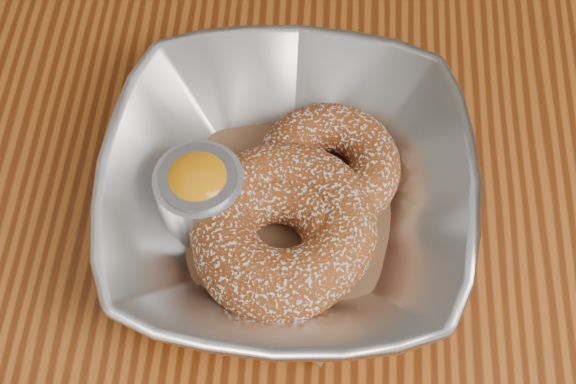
# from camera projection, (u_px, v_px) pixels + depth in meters

# --- Properties ---
(table) EXTENTS (1.20, 0.80, 0.75)m
(table) POSITION_uv_depth(u_px,v_px,m) (309.00, 292.00, 0.59)
(table) COLOR brown
(table) RESTS_ON ground_plane
(serving_bowl) EXTENTS (0.22, 0.22, 0.05)m
(serving_bowl) POSITION_uv_depth(u_px,v_px,m) (288.00, 194.00, 0.48)
(serving_bowl) COLOR silver
(serving_bowl) RESTS_ON table
(parchment) EXTENTS (0.20, 0.20, 0.00)m
(parchment) POSITION_uv_depth(u_px,v_px,m) (288.00, 209.00, 0.50)
(parchment) COLOR brown
(parchment) RESTS_ON table
(donut_back) EXTENTS (0.11, 0.11, 0.03)m
(donut_back) POSITION_uv_depth(u_px,v_px,m) (328.00, 166.00, 0.49)
(donut_back) COLOR brown
(donut_back) RESTS_ON parchment
(donut_front) EXTENTS (0.14, 0.14, 0.03)m
(donut_front) POSITION_uv_depth(u_px,v_px,m) (277.00, 243.00, 0.46)
(donut_front) COLOR brown
(donut_front) RESTS_ON parchment
(donut_extra) EXTENTS (0.14, 0.14, 0.04)m
(donut_extra) POSITION_uv_depth(u_px,v_px,m) (284.00, 226.00, 0.47)
(donut_extra) COLOR brown
(donut_extra) RESTS_ON parchment
(ramekin) EXTENTS (0.05, 0.05, 0.05)m
(ramekin) POSITION_uv_depth(u_px,v_px,m) (201.00, 193.00, 0.47)
(ramekin) COLOR silver
(ramekin) RESTS_ON table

